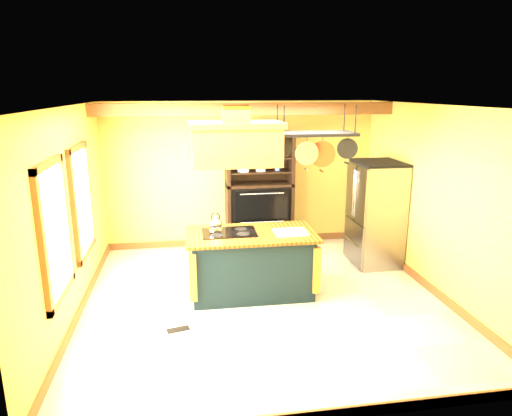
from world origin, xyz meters
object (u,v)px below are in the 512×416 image
object	(u,v)px
kitchen_island	(251,262)
pot_rack	(315,140)
refrigerator	(375,216)
hutch	(259,203)
range_hood	(236,141)

from	to	relation	value
kitchen_island	pot_rack	world-z (taller)	pot_rack
refrigerator	hutch	world-z (taller)	hutch
range_hood	hutch	world-z (taller)	range_hood
kitchen_island	pot_rack	distance (m)	1.97
pot_rack	refrigerator	world-z (taller)	pot_rack
pot_rack	hutch	world-z (taller)	pot_rack
kitchen_island	refrigerator	bearing A→B (deg)	21.44
hutch	refrigerator	bearing A→B (deg)	-31.59
pot_rack	refrigerator	distance (m)	2.12
kitchen_island	pot_rack	size ratio (longest dim) A/B	1.60
kitchen_island	range_hood	xyz separation A→B (m)	(-0.20, -0.00, 1.75)
kitchen_island	refrigerator	xyz separation A→B (m)	(2.25, 0.87, 0.36)
range_hood	refrigerator	world-z (taller)	range_hood
pot_rack	hutch	xyz separation A→B (m)	(-0.46, 1.98, -1.37)
refrigerator	hutch	xyz separation A→B (m)	(-1.81, 1.11, 0.01)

